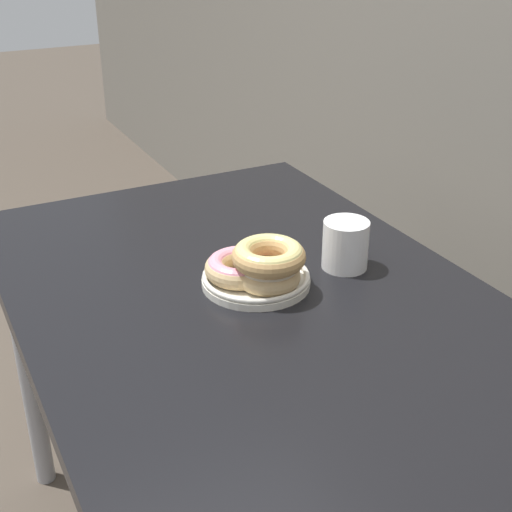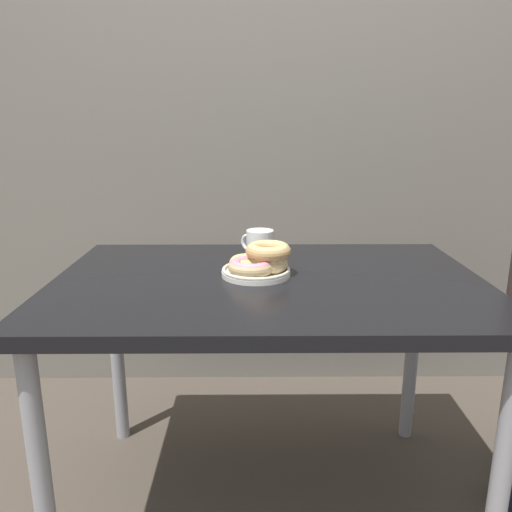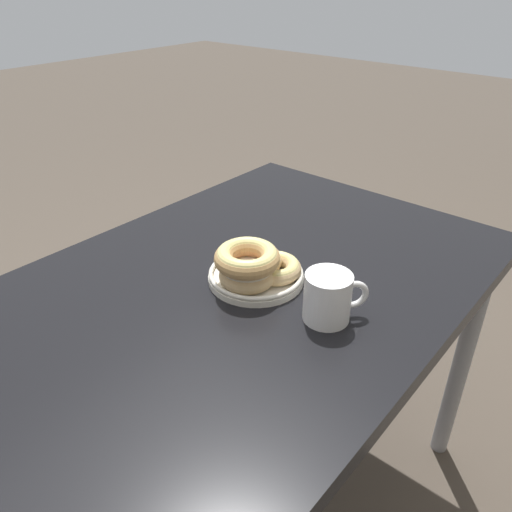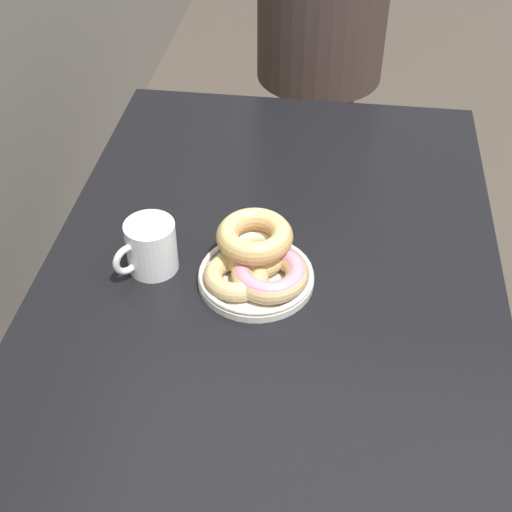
{
  "view_description": "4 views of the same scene",
  "coord_description": "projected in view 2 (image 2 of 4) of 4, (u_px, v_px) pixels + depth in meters",
  "views": [
    {
      "loc": [
        1.01,
        -0.24,
        1.42
      ],
      "look_at": [
        -0.04,
        0.3,
        0.83
      ],
      "focal_mm": 50.0,
      "sensor_mm": 36.0,
      "label": 1
    },
    {
      "loc": [
        -0.05,
        -1.12,
        1.21
      ],
      "look_at": [
        -0.04,
        0.3,
        0.83
      ],
      "focal_mm": 35.0,
      "sensor_mm": 36.0,
      "label": 2
    },
    {
      "loc": [
        0.65,
        0.88,
        1.36
      ],
      "look_at": [
        -0.04,
        0.3,
        0.83
      ],
      "focal_mm": 35.0,
      "sensor_mm": 36.0,
      "label": 3
    },
    {
      "loc": [
        -0.95,
        0.18,
        1.64
      ],
      "look_at": [
        -0.04,
        0.3,
        0.83
      ],
      "focal_mm": 50.0,
      "sensor_mm": 36.0,
      "label": 4
    }
  ],
  "objects": [
    {
      "name": "coffee_mug",
      "position": [
        259.0,
        244.0,
        1.66
      ],
      "size": [
        0.11,
        0.1,
        0.1
      ],
      "color": "white",
      "rests_on": "dining_table"
    },
    {
      "name": "wall_back",
      "position": [
        263.0,
        102.0,
        2.15
      ],
      "size": [
        8.0,
        0.05,
        2.6
      ],
      "color": "slate",
      "rests_on": "ground_plane"
    },
    {
      "name": "dining_table",
      "position": [
        268.0,
        303.0,
        1.48
      ],
      "size": [
        1.25,
        0.83,
        0.77
      ],
      "color": "black",
      "rests_on": "ground_plane"
    },
    {
      "name": "donut_plate",
      "position": [
        259.0,
        262.0,
        1.48
      ],
      "size": [
        0.24,
        0.23,
        0.1
      ],
      "color": "silver",
      "rests_on": "dining_table"
    }
  ]
}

